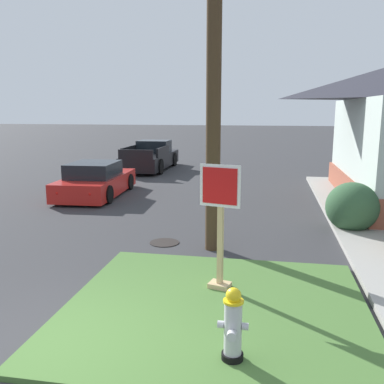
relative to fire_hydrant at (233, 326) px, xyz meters
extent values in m
plane|color=#333335|center=(-2.34, -0.13, -0.53)|extent=(160.00, 160.00, 0.00)
cube|color=#477033|center=(-0.39, 1.40, -0.49)|extent=(4.73, 4.45, 0.08)
cube|color=#9E9B93|center=(3.18, 5.92, -0.47)|extent=(2.20, 18.06, 0.12)
cylinder|color=black|center=(0.00, 0.00, -0.41)|extent=(0.28, 0.28, 0.08)
cylinder|color=#BCBCC1|center=(0.00, 0.00, -0.03)|extent=(0.22, 0.22, 0.68)
cylinder|color=yellow|center=(0.00, 0.00, 0.32)|extent=(0.25, 0.25, 0.03)
sphere|color=yellow|center=(0.00, 0.00, 0.40)|extent=(0.19, 0.19, 0.19)
cube|color=yellow|center=(0.00, 0.00, 0.47)|extent=(0.04, 0.04, 0.04)
cylinder|color=#BCBCC1|center=(-0.15, 0.00, 0.01)|extent=(0.08, 0.09, 0.09)
cylinder|color=#BCBCC1|center=(0.15, 0.00, 0.01)|extent=(0.08, 0.09, 0.09)
cylinder|color=#BCBCC1|center=(0.00, -0.16, -0.04)|extent=(0.12, 0.09, 0.12)
cube|color=tan|center=(-0.40, 2.14, 0.60)|extent=(0.11, 0.11, 2.10)
cube|color=tan|center=(-0.40, 2.14, -0.41)|extent=(0.42, 0.36, 0.08)
cube|color=white|center=(-0.42, 2.10, 1.36)|extent=(0.69, 0.19, 0.71)
cube|color=red|center=(-0.42, 2.08, 1.36)|extent=(0.59, 0.16, 0.61)
cylinder|color=black|center=(-2.02, 4.65, -0.52)|extent=(0.70, 0.70, 0.02)
cube|color=red|center=(-5.85, 9.76, -0.12)|extent=(2.03, 4.29, 0.64)
cube|color=black|center=(-5.84, 9.55, 0.44)|extent=(1.67, 2.01, 0.56)
cylinder|color=black|center=(-6.78, 11.02, -0.22)|extent=(0.25, 0.63, 0.62)
cylinder|color=black|center=(-5.05, 11.10, -0.22)|extent=(0.25, 0.63, 0.62)
cylinder|color=black|center=(-6.66, 8.42, -0.22)|extent=(0.25, 0.63, 0.62)
cylinder|color=black|center=(-4.93, 8.50, -0.22)|extent=(0.25, 0.63, 0.62)
sphere|color=white|center=(-6.50, 11.78, -0.06)|extent=(0.14, 0.14, 0.14)
sphere|color=red|center=(-6.31, 7.67, -0.06)|extent=(0.12, 0.12, 0.12)
sphere|color=white|center=(-5.40, 11.83, -0.06)|extent=(0.14, 0.14, 0.14)
sphere|color=red|center=(-5.21, 7.72, -0.06)|extent=(0.12, 0.12, 0.12)
cube|color=black|center=(-5.75, 16.75, -0.03)|extent=(1.88, 5.23, 0.68)
cube|color=black|center=(-5.75, 17.49, 0.61)|extent=(1.65, 1.36, 0.68)
cube|color=black|center=(-6.63, 15.84, 0.53)|extent=(0.11, 2.20, 0.44)
cube|color=black|center=(-4.86, 15.84, 0.53)|extent=(0.11, 2.20, 0.44)
cube|color=black|center=(-5.74, 14.19, 0.53)|extent=(1.68, 0.10, 0.44)
cylinder|color=black|center=(-6.62, 18.32, -0.15)|extent=(0.26, 0.76, 0.76)
cylinder|color=black|center=(-4.88, 18.32, -0.15)|extent=(0.26, 0.76, 0.76)
cylinder|color=black|center=(-6.61, 15.18, -0.15)|extent=(0.26, 0.76, 0.76)
cylinder|color=black|center=(-4.87, 15.19, -0.15)|extent=(0.26, 0.76, 0.76)
cylinder|color=#42301E|center=(-0.84, 4.41, 4.39)|extent=(0.32, 0.32, 9.84)
ellipsoid|color=#325736|center=(2.53, 6.50, 0.12)|extent=(1.34, 1.34, 1.29)
camera|label=1|loc=(0.36, -4.81, 2.60)|focal=39.90mm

